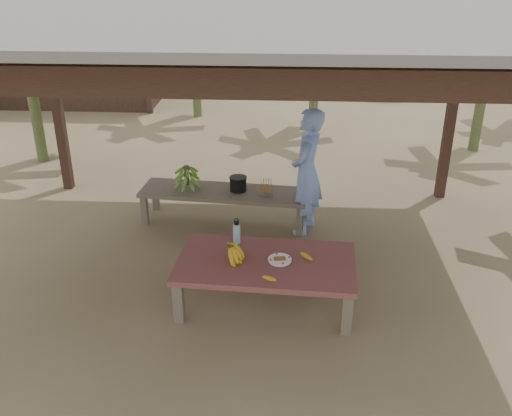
# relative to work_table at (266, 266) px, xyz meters

# --- Properties ---
(ground) EXTENTS (80.00, 80.00, 0.00)m
(ground) POSITION_rel_work_table_xyz_m (-0.34, 0.59, -0.43)
(ground) COLOR brown
(ground) RESTS_ON ground
(pavilion) EXTENTS (6.60, 5.60, 2.95)m
(pavilion) POSITION_rel_work_table_xyz_m (-0.36, 0.57, 2.34)
(pavilion) COLOR black
(pavilion) RESTS_ON ground
(work_table) EXTENTS (1.86, 1.11, 0.50)m
(work_table) POSITION_rel_work_table_xyz_m (0.00, 0.00, 0.00)
(work_table) COLOR brown
(work_table) RESTS_ON ground
(bench) EXTENTS (2.25, 0.82, 0.45)m
(bench) POSITION_rel_work_table_xyz_m (-0.64, 1.87, -0.04)
(bench) COLOR brown
(bench) RESTS_ON ground
(ripe_banana_bunch) EXTENTS (0.34, 0.30, 0.19)m
(ripe_banana_bunch) POSITION_rel_work_table_xyz_m (-0.38, -0.00, 0.16)
(ripe_banana_bunch) COLOR yellow
(ripe_banana_bunch) RESTS_ON work_table
(plate) EXTENTS (0.24, 0.24, 0.04)m
(plate) POSITION_rel_work_table_xyz_m (0.14, -0.01, 0.08)
(plate) COLOR white
(plate) RESTS_ON work_table
(loose_banana_front) EXTENTS (0.15, 0.08, 0.04)m
(loose_banana_front) POSITION_rel_work_table_xyz_m (0.05, -0.37, 0.09)
(loose_banana_front) COLOR yellow
(loose_banana_front) RESTS_ON work_table
(loose_banana_side) EXTENTS (0.15, 0.15, 0.04)m
(loose_banana_side) POSITION_rel_work_table_xyz_m (0.41, 0.08, 0.09)
(loose_banana_side) COLOR yellow
(loose_banana_side) RESTS_ON work_table
(water_flask) EXTENTS (0.08, 0.08, 0.29)m
(water_flask) POSITION_rel_work_table_xyz_m (-0.33, 0.36, 0.19)
(water_flask) COLOR #3C9FBC
(water_flask) RESTS_ON work_table
(green_banana_stalk) EXTENTS (0.32, 0.32, 0.34)m
(green_banana_stalk) POSITION_rel_work_table_xyz_m (-1.13, 1.92, 0.18)
(green_banana_stalk) COLOR #598C2D
(green_banana_stalk) RESTS_ON bench
(cooking_pot) EXTENTS (0.22, 0.22, 0.19)m
(cooking_pot) POSITION_rel_work_table_xyz_m (-0.45, 1.88, 0.11)
(cooking_pot) COLOR black
(cooking_pot) RESTS_ON bench
(skewer_rack) EXTENTS (0.19, 0.10, 0.24)m
(skewer_rack) POSITION_rel_work_table_xyz_m (-0.07, 1.76, 0.14)
(skewer_rack) COLOR #A57F47
(skewer_rack) RESTS_ON bench
(woman) EXTENTS (0.55, 0.69, 1.63)m
(woman) POSITION_rel_work_table_xyz_m (0.44, 1.67, 0.38)
(woman) COLOR #728FD8
(woman) RESTS_ON ground
(hut) EXTENTS (4.40, 3.43, 2.85)m
(hut) POSITION_rel_work_table_xyz_m (-4.84, 8.59, 0.67)
(hut) COLOR black
(hut) RESTS_ON ground
(banana_plant_ne) EXTENTS (1.80, 1.80, 3.05)m
(banana_plant_ne) POSITION_rel_work_table_xyz_m (3.55, 5.01, 2.13)
(banana_plant_ne) COLOR #596638
(banana_plant_ne) RESTS_ON ground
(banana_plant_w) EXTENTS (1.80, 1.80, 2.55)m
(banana_plant_w) POSITION_rel_work_table_xyz_m (-4.01, 4.03, 1.65)
(banana_plant_w) COLOR #596638
(banana_plant_w) RESTS_ON ground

